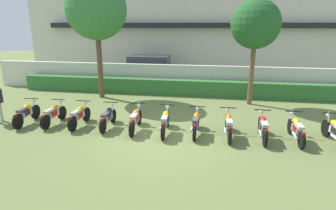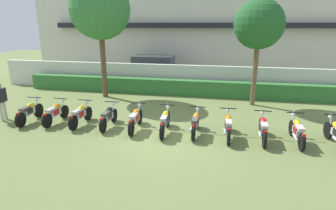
% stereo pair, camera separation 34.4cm
% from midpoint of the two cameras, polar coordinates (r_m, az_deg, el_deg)
% --- Properties ---
extents(ground, '(60.00, 60.00, 0.00)m').
position_cam_midpoint_polar(ground, '(10.19, 0.03, -6.56)').
color(ground, olive).
extents(building, '(25.81, 6.50, 7.32)m').
position_cam_midpoint_polar(building, '(23.68, 7.44, 15.45)').
color(building, beige).
rests_on(building, ground).
extents(compound_wall, '(24.52, 0.30, 1.64)m').
position_cam_midpoint_polar(compound_wall, '(16.63, 5.00, 5.36)').
color(compound_wall, silver).
rests_on(compound_wall, ground).
extents(hedge_row, '(19.62, 0.70, 0.88)m').
position_cam_midpoint_polar(hedge_row, '(16.02, 4.66, 3.57)').
color(hedge_row, '#337033').
rests_on(hedge_row, ground).
extents(parked_car, '(4.54, 2.16, 1.89)m').
position_cam_midpoint_polar(parked_car, '(19.20, -2.00, 7.24)').
color(parked_car, '#9EA3A8').
rests_on(parked_car, ground).
extents(tree_near_inspector, '(3.17, 3.17, 6.29)m').
position_cam_midpoint_polar(tree_near_inspector, '(15.62, -13.15, 18.55)').
color(tree_near_inspector, brown).
rests_on(tree_near_inspector, ground).
extents(tree_far_side, '(2.36, 2.36, 5.13)m').
position_cam_midpoint_polar(tree_far_side, '(14.31, 18.86, 15.31)').
color(tree_far_side, brown).
rests_on(tree_far_side, ground).
extents(motorcycle_in_row_0, '(0.60, 1.88, 0.97)m').
position_cam_midpoint_polar(motorcycle_in_row_0, '(12.82, -25.89, -1.25)').
color(motorcycle_in_row_0, black).
rests_on(motorcycle_in_row_0, ground).
extents(motorcycle_in_row_1, '(0.60, 1.80, 0.95)m').
position_cam_midpoint_polar(motorcycle_in_row_1, '(12.30, -21.35, -1.47)').
color(motorcycle_in_row_1, black).
rests_on(motorcycle_in_row_1, ground).
extents(motorcycle_in_row_2, '(0.60, 1.80, 0.96)m').
position_cam_midpoint_polar(motorcycle_in_row_2, '(11.69, -16.71, -1.90)').
color(motorcycle_in_row_2, black).
rests_on(motorcycle_in_row_2, ground).
extents(motorcycle_in_row_3, '(0.60, 1.79, 0.94)m').
position_cam_midpoint_polar(motorcycle_in_row_3, '(11.20, -11.27, -2.34)').
color(motorcycle_in_row_3, black).
rests_on(motorcycle_in_row_3, ground).
extents(motorcycle_in_row_4, '(0.60, 1.92, 0.96)m').
position_cam_midpoint_polar(motorcycle_in_row_4, '(10.75, -5.79, -2.83)').
color(motorcycle_in_row_4, black).
rests_on(motorcycle_in_row_4, ground).
extents(motorcycle_in_row_5, '(0.60, 1.98, 0.97)m').
position_cam_midpoint_polar(motorcycle_in_row_5, '(10.40, 0.31, -3.37)').
color(motorcycle_in_row_5, black).
rests_on(motorcycle_in_row_5, ground).
extents(motorcycle_in_row_6, '(0.60, 1.82, 0.96)m').
position_cam_midpoint_polar(motorcycle_in_row_6, '(10.32, 6.63, -3.69)').
color(motorcycle_in_row_6, black).
rests_on(motorcycle_in_row_6, ground).
extents(motorcycle_in_row_7, '(0.60, 1.94, 0.97)m').
position_cam_midpoint_polar(motorcycle_in_row_7, '(10.25, 13.15, -4.12)').
color(motorcycle_in_row_7, black).
rests_on(motorcycle_in_row_7, ground).
extents(motorcycle_in_row_8, '(0.60, 1.86, 0.97)m').
position_cam_midpoint_polar(motorcycle_in_row_8, '(10.35, 19.82, -4.51)').
color(motorcycle_in_row_8, black).
rests_on(motorcycle_in_row_8, ground).
extents(motorcycle_in_row_9, '(0.60, 1.90, 0.94)m').
position_cam_midpoint_polar(motorcycle_in_row_9, '(10.62, 25.82, -4.75)').
color(motorcycle_in_row_9, black).
rests_on(motorcycle_in_row_9, ground).
extents(inspector_person, '(0.22, 0.65, 1.61)m').
position_cam_midpoint_polar(inspector_person, '(13.53, -30.47, 1.14)').
color(inspector_person, beige).
rests_on(inspector_person, ground).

